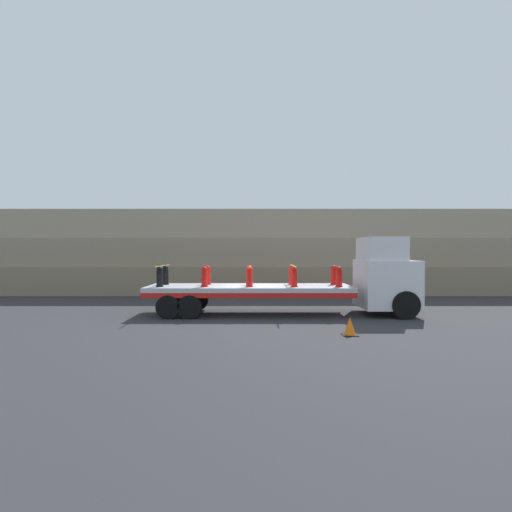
% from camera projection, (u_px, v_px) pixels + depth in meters
% --- Properties ---
extents(ground_plane, '(120.00, 120.00, 0.00)m').
position_uv_depth(ground_plane, '(249.00, 314.00, 16.98)').
color(ground_plane, '#2D2D30').
extents(rock_cliff, '(60.00, 3.30, 5.19)m').
position_uv_depth(rock_cliff, '(251.00, 252.00, 25.14)').
color(rock_cliff, '#84755B').
rests_on(rock_cliff, ground_plane).
extents(truck_cab, '(2.24, 2.66, 3.28)m').
position_uv_depth(truck_cab, '(386.00, 276.00, 16.97)').
color(truck_cab, silver).
rests_on(truck_cab, ground_plane).
extents(flatbed_trailer, '(8.60, 2.54, 1.22)m').
position_uv_depth(flatbed_trailer, '(235.00, 291.00, 16.97)').
color(flatbed_trailer, '#B2B2B7').
rests_on(flatbed_trailer, ground_plane).
extents(fire_hydrant_black_near_0, '(0.32, 0.48, 0.84)m').
position_uv_depth(fire_hydrant_black_near_0, '(159.00, 277.00, 16.41)').
color(fire_hydrant_black_near_0, black).
rests_on(fire_hydrant_black_near_0, flatbed_trailer).
extents(fire_hydrant_black_far_0, '(0.32, 0.48, 0.84)m').
position_uv_depth(fire_hydrant_black_far_0, '(164.00, 275.00, 17.48)').
color(fire_hydrant_black_far_0, black).
rests_on(fire_hydrant_black_far_0, flatbed_trailer).
extents(fire_hydrant_red_near_1, '(0.32, 0.48, 0.84)m').
position_uv_depth(fire_hydrant_red_near_1, '(203.00, 277.00, 16.42)').
color(fire_hydrant_red_near_1, red).
rests_on(fire_hydrant_red_near_1, flatbed_trailer).
extents(fire_hydrant_red_far_1, '(0.32, 0.48, 0.84)m').
position_uv_depth(fire_hydrant_red_far_1, '(207.00, 275.00, 17.49)').
color(fire_hydrant_red_far_1, red).
rests_on(fire_hydrant_red_far_1, flatbed_trailer).
extents(fire_hydrant_red_near_2, '(0.32, 0.48, 0.84)m').
position_uv_depth(fire_hydrant_red_near_2, '(248.00, 277.00, 16.42)').
color(fire_hydrant_red_near_2, red).
rests_on(fire_hydrant_red_near_2, flatbed_trailer).
extents(fire_hydrant_red_far_2, '(0.32, 0.48, 0.84)m').
position_uv_depth(fire_hydrant_red_far_2, '(249.00, 275.00, 17.49)').
color(fire_hydrant_red_far_2, red).
rests_on(fire_hydrant_red_far_2, flatbed_trailer).
extents(fire_hydrant_red_near_3, '(0.32, 0.48, 0.84)m').
position_uv_depth(fire_hydrant_red_near_3, '(293.00, 277.00, 16.43)').
color(fire_hydrant_red_near_3, red).
rests_on(fire_hydrant_red_near_3, flatbed_trailer).
extents(fire_hydrant_red_far_3, '(0.32, 0.48, 0.84)m').
position_uv_depth(fire_hydrant_red_far_3, '(291.00, 275.00, 17.50)').
color(fire_hydrant_red_far_3, red).
rests_on(fire_hydrant_red_far_3, flatbed_trailer).
extents(fire_hydrant_red_near_4, '(0.32, 0.48, 0.84)m').
position_uv_depth(fire_hydrant_red_near_4, '(338.00, 277.00, 16.43)').
color(fire_hydrant_red_near_4, red).
rests_on(fire_hydrant_red_near_4, flatbed_trailer).
extents(fire_hydrant_red_far_4, '(0.32, 0.48, 0.84)m').
position_uv_depth(fire_hydrant_red_far_4, '(333.00, 275.00, 17.50)').
color(fire_hydrant_red_far_4, red).
rests_on(fire_hydrant_red_far_4, flatbed_trailer).
extents(cargo_strap_rear, '(0.05, 2.64, 0.01)m').
position_uv_depth(cargo_strap_rear, '(162.00, 266.00, 16.94)').
color(cargo_strap_rear, yellow).
rests_on(cargo_strap_rear, fire_hydrant_black_near_0).
extents(cargo_strap_middle, '(0.05, 2.64, 0.01)m').
position_uv_depth(cargo_strap_middle, '(292.00, 266.00, 16.95)').
color(cargo_strap_middle, yellow).
rests_on(cargo_strap_middle, fire_hydrant_red_near_3).
extents(traffic_cone, '(0.48, 0.48, 0.59)m').
position_uv_depth(traffic_cone, '(349.00, 326.00, 12.82)').
color(traffic_cone, black).
rests_on(traffic_cone, ground_plane).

